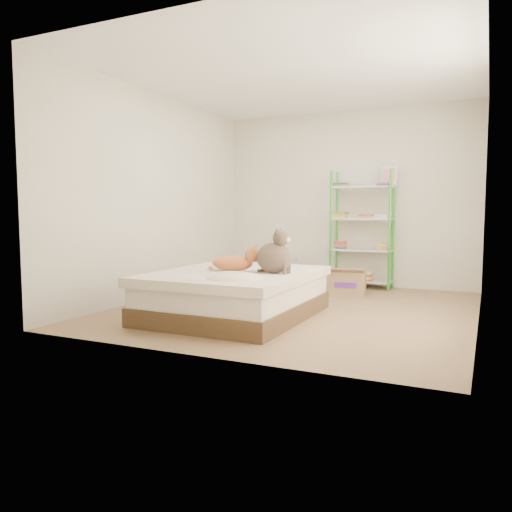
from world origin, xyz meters
The scene contains 7 objects.
room centered at (0.00, 0.00, 1.30)m, with size 3.81×4.21×2.61m.
bed centered at (-0.43, -0.69, 0.24)m, with size 1.51×1.88×0.48m.
orange_cat centered at (-0.47, -0.67, 0.58)m, with size 0.52×0.28×0.21m, color orange, non-canonical shape.
grey_cat centered at (-0.01, -0.64, 0.70)m, with size 0.33×0.39×0.45m, color #735F4C, non-canonical shape.
shelf_unit centered at (0.31, 1.88, 0.88)m, with size 0.90×0.36×1.74m.
cardboard_box centered at (0.28, 1.16, 0.17)m, with size 0.52×0.51×0.38m.
white_bin centered at (-0.91, 1.85, 0.20)m, with size 0.41×0.38×0.40m.
Camera 1 is at (1.97, -5.29, 1.09)m, focal length 35.00 mm.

